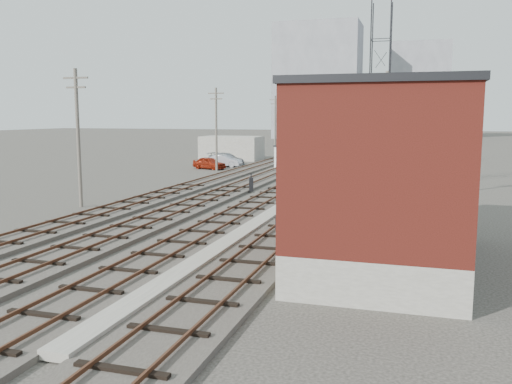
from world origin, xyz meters
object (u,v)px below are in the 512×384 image
at_px(switch_stand, 251,184).
at_px(site_trailer, 304,157).
at_px(car_silver, 224,161).
at_px(car_grey, 226,159).
at_px(car_red, 209,163).
at_px(signal_mast, 288,202).

height_order(switch_stand, site_trailer, site_trailer).
relative_size(switch_stand, car_silver, 0.34).
xyz_separation_m(site_trailer, car_grey, (-10.27, 2.71, -0.62)).
height_order(switch_stand, car_red, switch_stand).
bearing_deg(car_red, site_trailer, -53.43).
height_order(signal_mast, car_grey, signal_mast).
relative_size(site_trailer, car_grey, 1.29).
distance_m(signal_mast, car_grey, 44.83).
xyz_separation_m(site_trailer, car_red, (-10.25, -2.94, -0.66)).
bearing_deg(site_trailer, signal_mast, -76.99).
bearing_deg(car_silver, site_trailer, -90.48).
xyz_separation_m(car_silver, car_grey, (-0.61, 2.34, 0.04)).
bearing_deg(car_grey, site_trailer, -82.20).
bearing_deg(site_trailer, switch_stand, -87.99).
relative_size(switch_stand, car_red, 0.35).
xyz_separation_m(signal_mast, switch_stand, (-7.43, 18.74, -1.80)).
bearing_deg(site_trailer, car_grey, 167.34).
bearing_deg(car_red, signal_mast, -133.02).
distance_m(site_trailer, car_silver, 9.69).
bearing_deg(signal_mast, switch_stand, 111.64).
relative_size(car_red, car_silver, 0.97).
distance_m(signal_mast, car_silver, 42.44).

